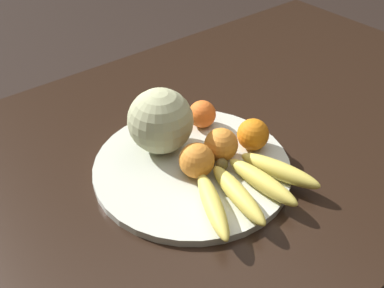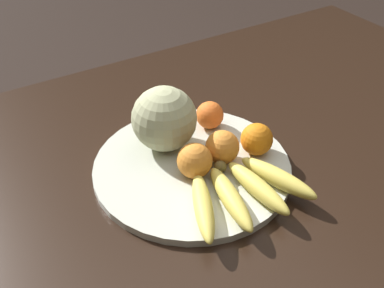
{
  "view_description": "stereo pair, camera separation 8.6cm",
  "coord_description": "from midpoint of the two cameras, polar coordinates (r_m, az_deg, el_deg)",
  "views": [
    {
      "loc": [
        -0.48,
        -0.59,
        1.33
      ],
      "look_at": [
        -0.06,
        -0.06,
        0.8
      ],
      "focal_mm": 42.0,
      "sensor_mm": 36.0,
      "label": 1
    },
    {
      "loc": [
        -0.41,
        -0.64,
        1.33
      ],
      "look_at": [
        -0.06,
        -0.06,
        0.8
      ],
      "focal_mm": 42.0,
      "sensor_mm": 36.0,
      "label": 2
    }
  ],
  "objects": [
    {
      "name": "orange_front_left",
      "position": [
        0.92,
        10.9,
        0.5
      ],
      "size": [
        0.07,
        0.07,
        0.07
      ],
      "color": "orange",
      "rests_on": "fruit_bowl"
    },
    {
      "name": "orange_back_left",
      "position": [
        0.85,
        3.24,
        -2.24
      ],
      "size": [
        0.07,
        0.07,
        0.07
      ],
      "color": "orange",
      "rests_on": "fruit_bowl"
    },
    {
      "name": "orange_front_right",
      "position": [
        0.98,
        4.8,
        3.59
      ],
      "size": [
        0.06,
        0.06,
        0.06
      ],
      "color": "orange",
      "rests_on": "fruit_bowl"
    },
    {
      "name": "melon",
      "position": [
        0.9,
        -0.81,
        3.12
      ],
      "size": [
        0.13,
        0.13,
        0.13
      ],
      "color": "#B2B789",
      "rests_on": "fruit_bowl"
    },
    {
      "name": "orange_mid_center",
      "position": [
        0.89,
        6.88,
        -0.41
      ],
      "size": [
        0.07,
        0.07,
        0.07
      ],
      "color": "orange",
      "rests_on": "fruit_bowl"
    },
    {
      "name": "banana_bunch",
      "position": [
        0.82,
        9.52,
        -6.09
      ],
      "size": [
        0.25,
        0.18,
        0.03
      ],
      "rotation": [
        0.0,
        0.0,
        4.64
      ],
      "color": "brown",
      "rests_on": "fruit_bowl"
    },
    {
      "name": "fruit_bowl",
      "position": [
        0.9,
        2.75,
        -2.99
      ],
      "size": [
        0.39,
        0.39,
        0.02
      ],
      "color": "beige",
      "rests_on": "kitchen_table"
    },
    {
      "name": "kitchen_table",
      "position": [
        1.02,
        3.53,
        -4.26
      ],
      "size": [
        1.68,
        0.9,
        0.73
      ],
      "color": "black",
      "rests_on": "ground_plane"
    }
  ]
}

